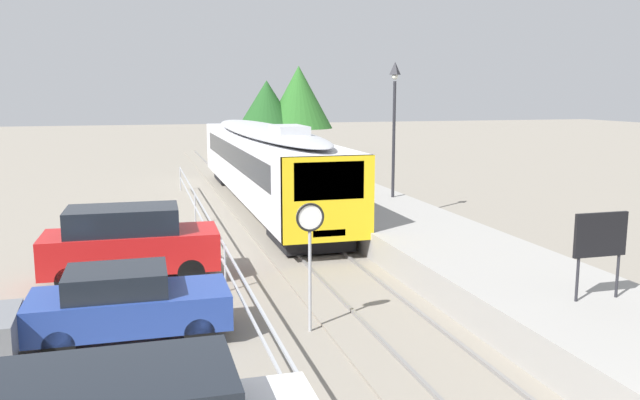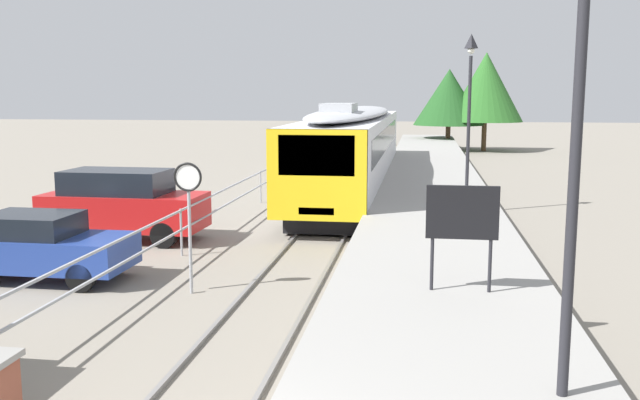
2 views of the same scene
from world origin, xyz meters
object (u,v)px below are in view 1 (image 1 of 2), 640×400
parked_hatchback_blue (128,303)px  parked_suv_red (130,243)px  platform_notice_board (600,238)px  speed_limit_sign (310,235)px  commuter_train (263,159)px  platform_lamp_mid_platform (394,104)px

parked_hatchback_blue → parked_suv_red: parked_suv_red is taller
platform_notice_board → parked_hatchback_blue: platform_notice_board is taller
speed_limit_sign → parked_suv_red: bearing=126.8°
parked_hatchback_blue → speed_limit_sign: bearing=-8.6°
platform_notice_board → parked_hatchback_blue: bearing=163.9°
parked_hatchback_blue → parked_suv_red: bearing=90.0°
parked_hatchback_blue → parked_suv_red: size_ratio=0.86×
commuter_train → parked_hatchback_blue: size_ratio=5.19×
commuter_train → parked_suv_red: bearing=-118.6°
commuter_train → speed_limit_sign: size_ratio=7.43×
speed_limit_sign → parked_suv_red: size_ratio=0.60×
platform_notice_board → platform_lamp_mid_platform: bearing=86.1°
commuter_train → platform_lamp_mid_platform: size_ratio=3.90×
commuter_train → parked_suv_red: (-5.65, -10.39, -1.09)m
parked_hatchback_blue → commuter_train: bearing=69.1°
platform_lamp_mid_platform → platform_notice_board: size_ratio=2.97×
platform_lamp_mid_platform → parked_suv_red: (-10.13, -6.18, -3.56)m
platform_lamp_mid_platform → parked_suv_red: platform_lamp_mid_platform is taller
commuter_train → parked_hatchback_blue: commuter_train is taller
commuter_train → platform_notice_board: size_ratio=11.58×
parked_hatchback_blue → platform_lamp_mid_platform: bearing=46.3°
speed_limit_sign → platform_notice_board: bearing=-21.0°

